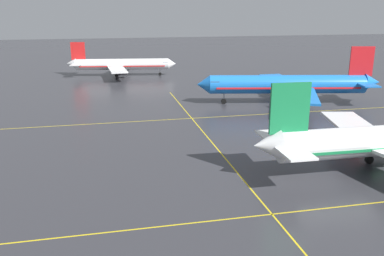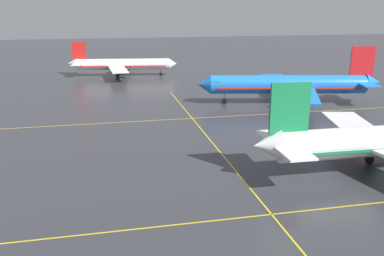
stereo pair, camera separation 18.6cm
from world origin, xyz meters
TOP-DOWN VIEW (x-y plane):
  - airliner_third_row at (24.41, 87.03)m, footprint 41.39×35.18m
  - airliner_far_left_stand at (-10.86, 134.85)m, footprint 34.47×29.46m
  - taxiway_markings at (0.00, 38.55)m, footprint 140.58×133.82m

SIDE VIEW (x-z plane):
  - taxiway_markings at x=0.00m, z-range 0.00..0.01m
  - airliner_far_left_stand at x=-10.86m, z-range -1.70..9.02m
  - airliner_third_row at x=24.41m, z-range -2.05..10.88m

